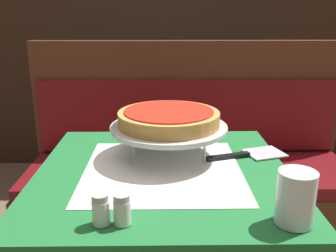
{
  "coord_description": "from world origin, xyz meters",
  "views": [
    {
      "loc": [
        0.0,
        -0.97,
        1.2
      ],
      "look_at": [
        0.02,
        0.07,
        0.88
      ],
      "focal_mm": 40.0,
      "sensor_mm": 36.0,
      "label": 1
    }
  ],
  "objects_px": {
    "booth_bench": "(188,194)",
    "condiment_caddy": "(155,69)",
    "salt_shaker": "(99,209)",
    "deep_dish_pizza": "(168,118)",
    "pepper_shaker": "(121,209)",
    "pizza_pan_stand": "(168,128)",
    "pizza_server": "(248,154)",
    "dining_table_front": "(162,202)",
    "water_glass_near": "(294,198)",
    "napkin_holder": "(151,123)",
    "dining_table_rear": "(164,95)"
  },
  "relations": [
    {
      "from": "dining_table_front",
      "to": "salt_shaker",
      "type": "bearing_deg",
      "value": -115.0
    },
    {
      "from": "salt_shaker",
      "to": "napkin_holder",
      "type": "xyz_separation_m",
      "value": [
        0.09,
        0.58,
        0.01
      ]
    },
    {
      "from": "deep_dish_pizza",
      "to": "booth_bench",
      "type": "bearing_deg",
      "value": 79.88
    },
    {
      "from": "booth_bench",
      "to": "condiment_caddy",
      "type": "relative_size",
      "value": 8.82
    },
    {
      "from": "booth_bench",
      "to": "pizza_pan_stand",
      "type": "height_order",
      "value": "booth_bench"
    },
    {
      "from": "dining_table_rear",
      "to": "salt_shaker",
      "type": "bearing_deg",
      "value": -94.46
    },
    {
      "from": "booth_bench",
      "to": "salt_shaker",
      "type": "bearing_deg",
      "value": -104.44
    },
    {
      "from": "deep_dish_pizza",
      "to": "pepper_shaker",
      "type": "relative_size",
      "value": 4.49
    },
    {
      "from": "salt_shaker",
      "to": "deep_dish_pizza",
      "type": "bearing_deg",
      "value": 68.79
    },
    {
      "from": "deep_dish_pizza",
      "to": "water_glass_near",
      "type": "bearing_deg",
      "value": -56.25
    },
    {
      "from": "deep_dish_pizza",
      "to": "napkin_holder",
      "type": "xyz_separation_m",
      "value": [
        -0.06,
        0.2,
        -0.08
      ]
    },
    {
      "from": "pepper_shaker",
      "to": "salt_shaker",
      "type": "bearing_deg",
      "value": 180.0
    },
    {
      "from": "booth_bench",
      "to": "condiment_caddy",
      "type": "distance_m",
      "value": 0.94
    },
    {
      "from": "pizza_pan_stand",
      "to": "salt_shaker",
      "type": "bearing_deg",
      "value": -111.21
    },
    {
      "from": "pepper_shaker",
      "to": "booth_bench",
      "type": "bearing_deg",
      "value": 77.95
    },
    {
      "from": "dining_table_front",
      "to": "pepper_shaker",
      "type": "height_order",
      "value": "pepper_shaker"
    },
    {
      "from": "dining_table_rear",
      "to": "pizza_pan_stand",
      "type": "relative_size",
      "value": 2.22
    },
    {
      "from": "dining_table_front",
      "to": "dining_table_rear",
      "type": "distance_m",
      "value": 1.52
    },
    {
      "from": "dining_table_rear",
      "to": "booth_bench",
      "type": "bearing_deg",
      "value": -81.24
    },
    {
      "from": "dining_table_front",
      "to": "pizza_pan_stand",
      "type": "xyz_separation_m",
      "value": [
        0.02,
        0.1,
        0.19
      ]
    },
    {
      "from": "water_glass_near",
      "to": "napkin_holder",
      "type": "xyz_separation_m",
      "value": [
        -0.31,
        0.59,
        -0.01
      ]
    },
    {
      "from": "water_glass_near",
      "to": "napkin_holder",
      "type": "distance_m",
      "value": 0.66
    },
    {
      "from": "booth_bench",
      "to": "pizza_pan_stand",
      "type": "xyz_separation_m",
      "value": [
        -0.11,
        -0.63,
        0.55
      ]
    },
    {
      "from": "booth_bench",
      "to": "condiment_caddy",
      "type": "bearing_deg",
      "value": 103.03
    },
    {
      "from": "pepper_shaker",
      "to": "condiment_caddy",
      "type": "bearing_deg",
      "value": 88.73
    },
    {
      "from": "dining_table_front",
      "to": "pepper_shaker",
      "type": "bearing_deg",
      "value": -107.0
    },
    {
      "from": "dining_table_front",
      "to": "pepper_shaker",
      "type": "relative_size",
      "value": 11.42
    },
    {
      "from": "deep_dish_pizza",
      "to": "napkin_holder",
      "type": "bearing_deg",
      "value": 105.31
    },
    {
      "from": "pizza_server",
      "to": "salt_shaker",
      "type": "distance_m",
      "value": 0.55
    },
    {
      "from": "water_glass_near",
      "to": "salt_shaker",
      "type": "xyz_separation_m",
      "value": [
        -0.4,
        0.0,
        -0.02
      ]
    },
    {
      "from": "deep_dish_pizza",
      "to": "salt_shaker",
      "type": "distance_m",
      "value": 0.42
    },
    {
      "from": "pizza_pan_stand",
      "to": "pizza_server",
      "type": "bearing_deg",
      "value": -0.32
    },
    {
      "from": "pizza_server",
      "to": "pepper_shaker",
      "type": "bearing_deg",
      "value": -132.69
    },
    {
      "from": "booth_bench",
      "to": "napkin_holder",
      "type": "height_order",
      "value": "booth_bench"
    },
    {
      "from": "dining_table_rear",
      "to": "napkin_holder",
      "type": "distance_m",
      "value": 1.22
    },
    {
      "from": "pizza_pan_stand",
      "to": "condiment_caddy",
      "type": "xyz_separation_m",
      "value": [
        -0.06,
        1.39,
        -0.03
      ]
    },
    {
      "from": "dining_table_rear",
      "to": "pizza_server",
      "type": "relative_size",
      "value": 3.0
    },
    {
      "from": "pizza_pan_stand",
      "to": "pepper_shaker",
      "type": "relative_size",
      "value": 5.2
    },
    {
      "from": "water_glass_near",
      "to": "pizza_server",
      "type": "bearing_deg",
      "value": 91.37
    },
    {
      "from": "dining_table_rear",
      "to": "salt_shaker",
      "type": "relative_size",
      "value": 11.5
    },
    {
      "from": "pizza_server",
      "to": "salt_shaker",
      "type": "relative_size",
      "value": 3.83
    },
    {
      "from": "pepper_shaker",
      "to": "dining_table_rear",
      "type": "bearing_deg",
      "value": 86.95
    },
    {
      "from": "deep_dish_pizza",
      "to": "pizza_server",
      "type": "distance_m",
      "value": 0.27
    },
    {
      "from": "dining_table_front",
      "to": "water_glass_near",
      "type": "xyz_separation_m",
      "value": [
        0.27,
        -0.28,
        0.16
      ]
    },
    {
      "from": "pepper_shaker",
      "to": "water_glass_near",
      "type": "bearing_deg",
      "value": -0.32
    },
    {
      "from": "napkin_holder",
      "to": "dining_table_front",
      "type": "bearing_deg",
      "value": -83.13
    },
    {
      "from": "pizza_server",
      "to": "water_glass_near",
      "type": "bearing_deg",
      "value": -88.63
    },
    {
      "from": "pizza_server",
      "to": "pepper_shaker",
      "type": "height_order",
      "value": "pepper_shaker"
    },
    {
      "from": "dining_table_rear",
      "to": "water_glass_near",
      "type": "distance_m",
      "value": 1.82
    },
    {
      "from": "booth_bench",
      "to": "water_glass_near",
      "type": "distance_m",
      "value": 1.14
    }
  ]
}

